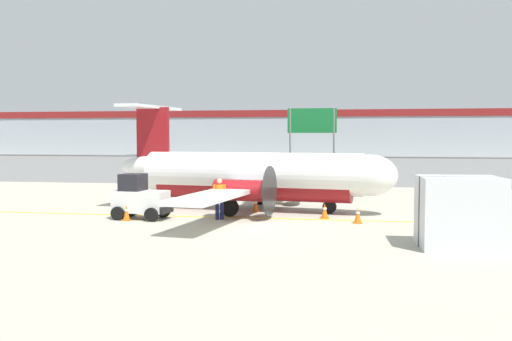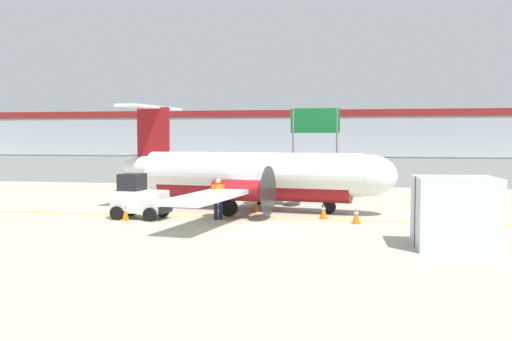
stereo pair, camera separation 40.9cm
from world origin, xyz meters
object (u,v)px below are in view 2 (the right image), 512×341
(traffic_cone_near_right, at_px, (255,205))
(parked_car_4, at_px, (345,168))
(ground_crew_worker, at_px, (218,197))
(cargo_container, at_px, (455,213))
(traffic_cone_far_right, at_px, (125,213))
(parked_car_2, at_px, (268,161))
(traffic_cone_near_left, at_px, (323,211))
(commuter_airplane, at_px, (257,176))
(parked_car_1, at_px, (191,166))
(traffic_cone_far_left, at_px, (356,216))
(parked_car_0, at_px, (145,163))
(parked_car_5, at_px, (413,166))
(parked_car_3, at_px, (297,163))
(parked_car_6, at_px, (481,170))
(baggage_tug, at_px, (139,198))
(highway_sign, at_px, (315,127))

(traffic_cone_near_right, distance_m, parked_car_4, 20.77)
(ground_crew_worker, relative_size, cargo_container, 0.68)
(ground_crew_worker, xyz_separation_m, traffic_cone_near_right, (1.05, 2.73, -0.64))
(cargo_container, bearing_deg, traffic_cone_far_right, 160.08)
(traffic_cone_far_right, relative_size, parked_car_2, 0.15)
(traffic_cone_near_left, bearing_deg, commuter_airplane, 147.41)
(ground_crew_worker, xyz_separation_m, traffic_cone_far_right, (-3.70, -0.88, -0.64))
(traffic_cone_near_left, relative_size, parked_car_1, 0.15)
(commuter_airplane, height_order, traffic_cone_far_left, commuter_airplane)
(commuter_airplane, xyz_separation_m, traffic_cone_near_right, (-0.02, -0.34, -1.29))
(traffic_cone_near_right, bearing_deg, parked_car_1, 113.79)
(parked_car_4, bearing_deg, parked_car_0, 162.61)
(commuter_airplane, relative_size, traffic_cone_near_left, 25.10)
(parked_car_5, bearing_deg, parked_car_1, 3.35)
(traffic_cone_near_left, relative_size, parked_car_2, 0.15)
(commuter_airplane, bearing_deg, parked_car_3, 100.80)
(parked_car_1, xyz_separation_m, parked_car_2, (5.27, 9.60, 0.00))
(parked_car_2, bearing_deg, traffic_cone_far_right, 83.63)
(commuter_airplane, height_order, parked_car_6, commuter_airplane)
(traffic_cone_near_right, bearing_deg, cargo_container, -44.09)
(baggage_tug, bearing_deg, parked_car_5, 69.05)
(parked_car_0, bearing_deg, parked_car_3, 3.87)
(traffic_cone_far_left, height_order, parked_car_2, parked_car_2)
(traffic_cone_near_left, height_order, parked_car_0, parked_car_0)
(parked_car_3, distance_m, parked_car_6, 16.99)
(parked_car_0, distance_m, parked_car_4, 20.47)
(traffic_cone_far_right, height_order, highway_sign, highway_sign)
(traffic_cone_far_left, xyz_separation_m, parked_car_4, (-1.07, 23.29, 0.58))
(traffic_cone_far_right, bearing_deg, commuter_airplane, 39.60)
(parked_car_5, xyz_separation_m, parked_car_6, (4.55, -4.58, 0.00))
(baggage_tug, bearing_deg, ground_crew_worker, 11.45)
(parked_car_1, distance_m, parked_car_3, 10.37)
(traffic_cone_far_right, height_order, parked_car_6, parked_car_6)
(parked_car_2, relative_size, parked_car_4, 1.03)
(parked_car_4, bearing_deg, parked_car_3, 123.02)
(parked_car_3, bearing_deg, parked_car_2, -44.22)
(parked_car_1, xyz_separation_m, parked_car_5, (18.94, 2.26, 0.00))
(parked_car_5, bearing_deg, parked_car_4, 31.53)
(traffic_cone_far_left, distance_m, parked_car_3, 31.35)
(parked_car_0, relative_size, parked_car_4, 1.00)
(parked_car_5, bearing_deg, highway_sign, 42.74)
(traffic_cone_near_left, xyz_separation_m, parked_car_0, (-19.14, 28.63, 0.58))
(commuter_airplane, relative_size, traffic_cone_far_right, 25.10)
(commuter_airplane, distance_m, parked_car_6, 23.84)
(commuter_airplane, xyz_separation_m, parked_car_4, (3.49, 20.12, -0.71))
(parked_car_0, xyz_separation_m, parked_car_6, (29.63, -7.07, 0.00))
(traffic_cone_near_right, height_order, parked_car_6, parked_car_6)
(baggage_tug, relative_size, parked_car_6, 0.57)
(traffic_cone_far_left, relative_size, parked_car_6, 0.15)
(parked_car_1, relative_size, parked_car_4, 1.03)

